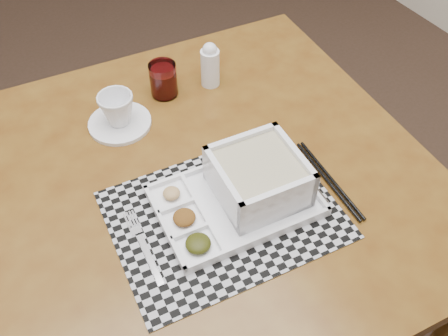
{
  "coord_description": "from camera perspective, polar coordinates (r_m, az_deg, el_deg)",
  "views": [
    {
      "loc": [
        0.23,
        -1.02,
        1.55
      ],
      "look_at": [
        0.56,
        -0.44,
        0.81
      ],
      "focal_mm": 40.0,
      "sensor_mm": 36.0,
      "label": 1
    }
  ],
  "objects": [
    {
      "name": "floor",
      "position": [
        1.87,
        -23.12,
        -14.36
      ],
      "size": [
        5.0,
        5.0,
        0.0
      ],
      "primitive_type": "plane",
      "color": "#2E2017",
      "rests_on": "ground"
    },
    {
      "name": "dining_table",
      "position": [
        1.15,
        -2.14,
        -3.12
      ],
      "size": [
        1.05,
        1.05,
        0.73
      ],
      "color": "#522C0E",
      "rests_on": "ground"
    },
    {
      "name": "placemat",
      "position": [
        1.02,
        0.0,
        -5.36
      ],
      "size": [
        0.47,
        0.37,
        0.0
      ],
      "primitive_type": "cube",
      "rotation": [
        0.0,
        0.0,
        -0.08
      ],
      "color": "#A8A9B0",
      "rests_on": "dining_table"
    },
    {
      "name": "serving_tray",
      "position": [
        1.01,
        3.09,
        -2.0
      ],
      "size": [
        0.34,
        0.24,
        0.1
      ],
      "color": "white",
      "rests_on": "placemat"
    },
    {
      "name": "fork",
      "position": [
        0.98,
        -9.31,
        -8.69
      ],
      "size": [
        0.03,
        0.19,
        0.0
      ],
      "color": "silver",
      "rests_on": "placemat"
    },
    {
      "name": "spoon",
      "position": [
        1.12,
        7.86,
        1.0
      ],
      "size": [
        0.04,
        0.18,
        0.01
      ],
      "color": "silver",
      "rests_on": "placemat"
    },
    {
      "name": "chopsticks",
      "position": [
        1.09,
        11.95,
        -1.3
      ],
      "size": [
        0.04,
        0.24,
        0.01
      ],
      "color": "black",
      "rests_on": "placemat"
    },
    {
      "name": "saucer",
      "position": [
        1.22,
        -11.81,
        5.06
      ],
      "size": [
        0.15,
        0.15,
        0.01
      ],
      "primitive_type": "cylinder",
      "color": "white",
      "rests_on": "dining_table"
    },
    {
      "name": "cup",
      "position": [
        1.19,
        -12.13,
        6.6
      ],
      "size": [
        0.11,
        0.11,
        0.08
      ],
      "primitive_type": "imported",
      "rotation": [
        0.0,
        0.0,
        -0.43
      ],
      "color": "white",
      "rests_on": "saucer"
    },
    {
      "name": "juice_glass",
      "position": [
        1.27,
        -6.93,
        9.86
      ],
      "size": [
        0.07,
        0.07,
        0.09
      ],
      "color": "white",
      "rests_on": "dining_table"
    },
    {
      "name": "creamer_bottle",
      "position": [
        1.28,
        -1.6,
        11.7
      ],
      "size": [
        0.05,
        0.05,
        0.12
      ],
      "color": "white",
      "rests_on": "dining_table"
    }
  ]
}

